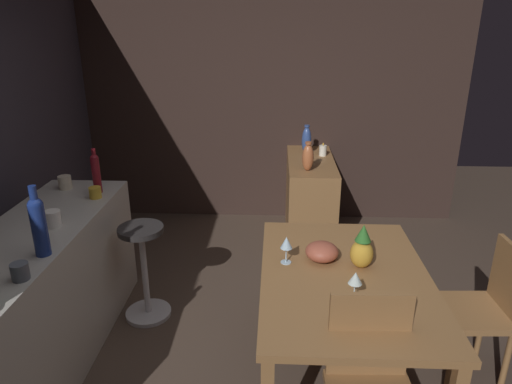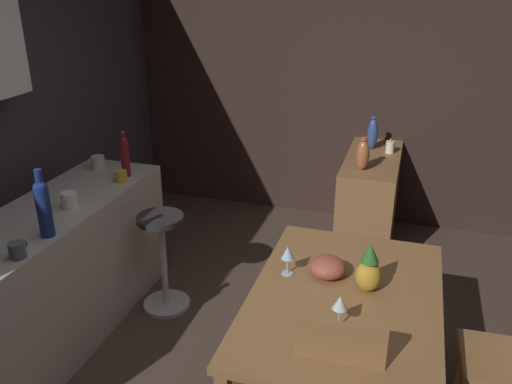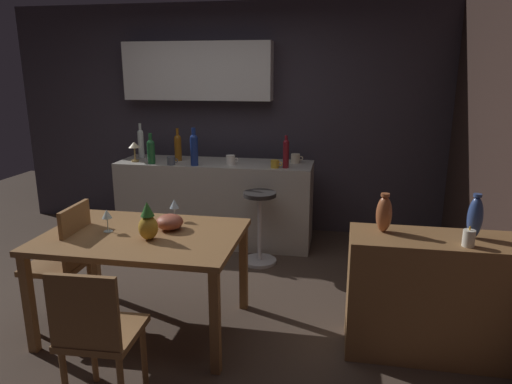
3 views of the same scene
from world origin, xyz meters
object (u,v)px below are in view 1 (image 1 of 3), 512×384
(bar_stool, at_px, (144,270))
(vase_copper, at_px, (308,157))
(wine_bottle_ruby, at_px, (96,172))
(chair_by_doorway, at_px, (485,306))
(cup_slate, at_px, (20,271))
(pillar_candle_tall, at_px, (323,151))
(wine_bottle_cobalt, at_px, (38,223))
(cup_cream, at_px, (65,182))
(pineapple_centerpiece, at_px, (362,249))
(cup_white, at_px, (53,218))
(wine_glass_left, at_px, (286,244))
(wine_glass_right, at_px, (355,279))
(fruit_bowl, at_px, (322,252))
(dining_table, at_px, (344,287))
(vase_ceramic_blue, at_px, (306,140))
(cup_mustard, at_px, (95,192))
(sideboard_cabinet, at_px, (309,199))

(bar_stool, xyz_separation_m, vase_copper, (1.04, -1.22, 0.56))
(bar_stool, relative_size, vase_copper, 2.76)
(wine_bottle_ruby, bearing_deg, chair_by_doorway, -105.55)
(cup_slate, xyz_separation_m, pillar_candle_tall, (2.52, -1.69, -0.07))
(wine_bottle_cobalt, relative_size, cup_cream, 3.01)
(bar_stool, relative_size, pillar_candle_tall, 5.59)
(pineapple_centerpiece, relative_size, cup_white, 2.04)
(chair_by_doorway, xyz_separation_m, wine_glass_left, (0.02, 1.19, 0.38))
(pineapple_centerpiece, bearing_deg, wine_glass_right, 165.00)
(fruit_bowl, xyz_separation_m, vase_copper, (1.49, -0.00, 0.15))
(dining_table, distance_m, vase_ceramic_blue, 2.23)
(chair_by_doorway, height_order, pillar_candle_tall, pillar_candle_tall)
(wine_glass_right, xyz_separation_m, vase_copper, (1.91, 0.12, 0.08))
(wine_glass_left, xyz_separation_m, vase_copper, (1.53, -0.21, 0.08))
(wine_glass_left, distance_m, fruit_bowl, 0.23)
(vase_copper, bearing_deg, pineapple_centerpiece, -172.08)
(chair_by_doorway, relative_size, wine_glass_left, 5.23)
(wine_bottle_cobalt, bearing_deg, vase_copper, -40.42)
(wine_bottle_ruby, bearing_deg, bar_stool, -120.38)
(cup_cream, bearing_deg, cup_white, -161.86)
(cup_slate, bearing_deg, wine_bottle_ruby, 3.05)
(bar_stool, distance_m, fruit_bowl, 1.36)
(dining_table, xyz_separation_m, cup_mustard, (0.70, 1.67, 0.28))
(cup_slate, relative_size, cup_white, 0.91)
(dining_table, bearing_deg, pineapple_centerpiece, -46.90)
(bar_stool, xyz_separation_m, cup_mustard, (0.10, 0.33, 0.55))
(wine_glass_right, height_order, cup_cream, cup_cream)
(sideboard_cabinet, xyz_separation_m, wine_glass_right, (-2.25, -0.07, 0.45))
(pillar_candle_tall, height_order, vase_copper, vase_copper)
(wine_glass_left, distance_m, pillar_candle_tall, 2.05)
(chair_by_doorway, xyz_separation_m, wine_bottle_cobalt, (-0.24, 2.50, 0.60))
(fruit_bowl, bearing_deg, chair_by_doorway, -93.39)
(wine_glass_left, height_order, pillar_candle_tall, pillar_candle_tall)
(wine_glass_left, relative_size, pillar_candle_tall, 1.29)
(fruit_bowl, bearing_deg, vase_ceramic_blue, -0.61)
(cup_mustard, bearing_deg, cup_cream, 58.82)
(wine_glass_left, distance_m, wine_bottle_ruby, 1.54)
(wine_glass_right, distance_m, cup_white, 1.82)
(wine_bottle_ruby, xyz_separation_m, pillar_candle_tall, (1.33, -1.75, -0.19))
(wine_bottle_cobalt, height_order, cup_white, wine_bottle_cobalt)
(cup_mustard, height_order, vase_ceramic_blue, vase_ceramic_blue)
(wine_bottle_cobalt, bearing_deg, vase_ceramic_blue, -33.35)
(sideboard_cabinet, height_order, bar_stool, sideboard_cabinet)
(wine_glass_left, xyz_separation_m, cup_cream, (0.76, 1.63, 0.08))
(dining_table, bearing_deg, wine_bottle_cobalt, 94.69)
(chair_by_doorway, relative_size, bar_stool, 1.21)
(wine_bottle_cobalt, distance_m, cup_cream, 1.08)
(wine_glass_left, relative_size, cup_mustard, 1.40)
(wine_bottle_cobalt, bearing_deg, dining_table, -85.31)
(bar_stool, height_order, wine_bottle_cobalt, wine_bottle_cobalt)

